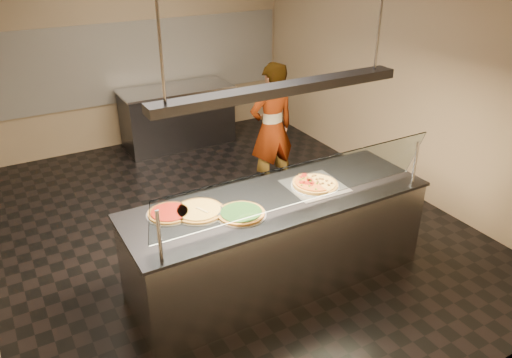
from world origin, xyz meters
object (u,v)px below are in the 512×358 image
sneeze_guard (301,184)px  half_pizza_sausage (323,181)px  prep_table (178,116)px  heat_lamp_housing (281,89)px  pizza_spatula (209,210)px  half_pizza_pepperoni (306,185)px  worker (272,129)px  pizza_spinach (241,213)px  pizza_cheese (199,210)px  pizza_tomato (169,213)px  perforated_tray (315,185)px  serving_counter (278,240)px

sneeze_guard → half_pizza_sausage: size_ratio=6.01×
prep_table → sneeze_guard: bearing=-96.5°
heat_lamp_housing → pizza_spatula: bearing=174.5°
half_pizza_pepperoni → worker: (0.64, 1.67, -0.11)m
pizza_spinach → pizza_spatula: size_ratio=1.82×
half_pizza_sausage → pizza_cheese: half_pizza_sausage is taller
worker → pizza_spatula: bearing=44.1°
pizza_tomato → perforated_tray: bearing=-7.7°
half_pizza_pepperoni → perforated_tray: bearing=-1.1°
pizza_spinach → heat_lamp_housing: bearing=12.2°
sneeze_guard → pizza_cheese: sneeze_guard is taller
serving_counter → heat_lamp_housing: heat_lamp_housing is taller
pizza_tomato → pizza_cheese: bearing=-20.8°
pizza_cheese → pizza_spatula: size_ratio=1.92×
pizza_cheese → worker: worker is taller
perforated_tray → half_pizza_pepperoni: (-0.10, 0.00, 0.03)m
pizza_spatula → serving_counter: bearing=-5.5°
half_pizza_pepperoni → pizza_spatula: (-0.99, 0.03, -0.01)m
half_pizza_sausage → heat_lamp_housing: 1.12m
worker → heat_lamp_housing: (-0.96, -1.70, 1.10)m
sneeze_guard → prep_table: sneeze_guard is taller
pizza_cheese → pizza_spatula: bearing=-44.2°
pizza_cheese → pizza_tomato: bearing=159.2°
half_pizza_pepperoni → sneeze_guard: bearing=-130.5°
half_pizza_pepperoni → prep_table: size_ratio=0.25×
pizza_tomato → worker: size_ratio=0.23×
half_pizza_sausage → heat_lamp_housing: (-0.53, -0.03, 0.99)m
half_pizza_sausage → pizza_cheese: (-1.26, 0.10, -0.01)m
perforated_tray → half_pizza_pepperoni: 0.11m
half_pizza_sausage → pizza_spinach: 0.98m
half_pizza_pepperoni → pizza_tomato: size_ratio=1.09×
serving_counter → pizza_cheese: (-0.74, 0.13, 0.48)m
half_pizza_sausage → pizza_spatula: size_ratio=1.81×
perforated_tray → half_pizza_sausage: size_ratio=1.23×
sneeze_guard → serving_counter: bearing=90.0°
sneeze_guard → pizza_spinach: sneeze_guard is taller
pizza_cheese → worker: (1.69, 1.57, -0.09)m
sneeze_guard → perforated_tray: bearing=41.4°
pizza_spatula → heat_lamp_housing: (0.67, -0.06, 0.99)m
pizza_spinach → pizza_cheese: 0.37m
serving_counter → pizza_tomato: size_ratio=7.18×
pizza_cheese → pizza_spatula: (0.07, -0.07, 0.01)m
serving_counter → perforated_tray: 0.63m
pizza_tomato → heat_lamp_housing: 1.42m
half_pizza_pepperoni → pizza_spatula: bearing=178.2°
serving_counter → pizza_cheese: 0.89m
pizza_spinach → pizza_spatula: 0.28m
serving_counter → perforated_tray: (0.42, 0.03, 0.47)m
pizza_cheese → prep_table: pizza_cheese is taller
half_pizza_sausage → pizza_spinach: half_pizza_sausage is taller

